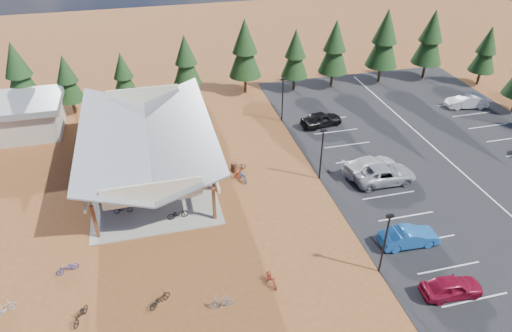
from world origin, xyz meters
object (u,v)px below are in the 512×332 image
object	(u,v)px
car_2	(384,174)
car_9	(467,101)
bike_pavilion	(147,136)
lamp_post_2	(283,97)
lamp_post_0	(385,240)
bike_2	(125,155)
car_1	(409,237)
bike_1	(124,192)
bike_4	(178,214)
bike_12	(160,300)
trash_bin_1	(234,167)
bike_9	(5,309)
bike_0	(123,209)
lamp_post_1	(322,151)
trash_bin_0	(215,186)
bike_3	(123,137)
bike_14	(243,176)
bike_8	(81,315)
bike_16	(239,167)
bike_7	(166,139)
outbuilding	(10,118)
bike_11	(272,279)
car_0	(452,287)
car_4	(321,119)
bike_10	(67,268)
bike_15	(238,172)
car_3	(371,166)
bike_5	(161,173)
bike_13	(222,302)
bike_6	(167,158)

from	to	relation	value
car_2	car_9	distance (m)	20.66
bike_pavilion	lamp_post_2	world-z (taller)	lamp_post_2
lamp_post_0	bike_2	distance (m)	26.50
car_1	bike_1	bearing A→B (deg)	63.14
bike_2	bike_4	xyz separation A→B (m)	(4.06, -10.53, 0.04)
bike_12	car_9	size ratio (longest dim) A/B	0.35
car_9	trash_bin_1	bearing A→B (deg)	-67.80
bike_9	car_1	world-z (taller)	car_1
bike_0	car_1	size ratio (longest dim) A/B	0.34
lamp_post_1	trash_bin_0	world-z (taller)	lamp_post_1
bike_3	bike_14	distance (m)	14.49
bike_8	bike_16	xyz separation A→B (m)	(13.38, 14.32, -0.03)
trash_bin_1	bike_7	size ratio (longest dim) A/B	0.53
bike_8	car_9	xyz separation A→B (m)	(42.85, 21.05, 0.38)
outbuilding	bike_14	xyz separation A→B (m)	(22.10, -14.53, -1.57)
trash_bin_0	bike_2	bearing A→B (deg)	136.69
bike_16	lamp_post_2	bearing A→B (deg)	120.45
bike_11	bike_0	bearing A→B (deg)	122.37
car_0	lamp_post_2	bearing A→B (deg)	11.46
bike_pavilion	car_2	size ratio (longest dim) A/B	3.35
trash_bin_1	bike_4	bearing A→B (deg)	-135.21
car_4	trash_bin_0	bearing A→B (deg)	114.83
lamp_post_2	bike_7	size ratio (longest dim) A/B	3.04
bike_10	bike_15	size ratio (longest dim) A/B	1.09
bike_12	bike_8	bearing A→B (deg)	52.73
bike_0	bike_12	bearing A→B (deg)	-166.72
car_3	car_9	world-z (taller)	same
bike_15	bike_16	distance (m)	0.94
bike_14	bike_5	bearing A→B (deg)	154.56
bike_1	bike_2	xyz separation A→B (m)	(0.13, 6.45, -0.08)
bike_7	bike_16	bearing A→B (deg)	-121.96
bike_0	bike_15	xyz separation A→B (m)	(10.44, 3.07, -0.06)
trash_bin_1	bike_5	distance (m)	6.85
outbuilding	bike_14	bearing A→B (deg)	-33.33
car_0	bike_0	bearing A→B (deg)	60.05
bike_13	car_2	size ratio (longest dim) A/B	0.29
bike_7	bike_9	size ratio (longest dim) A/B	1.15
car_3	car_9	bearing A→B (deg)	-69.32
trash_bin_0	bike_6	distance (m)	6.82
bike_7	bike_10	size ratio (longest dim) A/B	1.06
trash_bin_1	bike_8	xyz separation A→B (m)	(-12.97, -14.43, 0.01)
bike_12	car_4	xyz separation A→B (m)	(19.28, 20.92, 0.39)
bike_11	lamp_post_2	bearing A→B (deg)	60.37
car_2	car_9	xyz separation A→B (m)	(16.97, 11.78, -0.01)
bike_3	bike_13	world-z (taller)	bike_3
bike_16	bike_1	bearing A→B (deg)	-102.23
bike_4	bike_9	distance (m)	13.61
bike_12	car_0	size ratio (longest dim) A/B	0.41
bike_7	bike_16	distance (m)	9.15
bike_8	bike_11	world-z (taller)	bike_11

